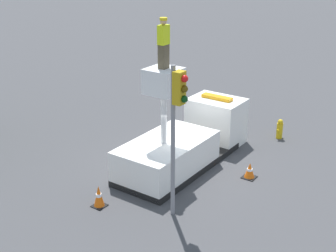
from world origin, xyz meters
TOP-DOWN VIEW (x-y plane):
  - ground_plane at (0.00, 0.00)m, footprint 120.00×120.00m
  - bucket_truck at (0.42, 0.00)m, footprint 6.64×2.32m
  - worker at (-1.04, 0.00)m, footprint 0.40×0.26m
  - traffic_light_pole at (-3.02, -1.91)m, footprint 0.34×0.57m
  - fire_hydrant at (4.93, -2.14)m, footprint 0.52×0.28m
  - traffic_cone_rear at (-4.07, 0.51)m, footprint 0.44×0.44m
  - traffic_cone_curbside at (0.70, -2.72)m, footprint 0.49×0.49m

SIDE VIEW (x-z plane):
  - ground_plane at x=0.00m, z-range 0.00..0.00m
  - traffic_cone_curbside at x=0.70m, z-range -0.02..0.59m
  - traffic_cone_rear at x=-4.07m, z-range -0.02..0.75m
  - fire_hydrant at x=4.93m, z-range -0.01..0.90m
  - bucket_truck at x=0.42m, z-range -1.23..2.96m
  - traffic_light_pole at x=-3.02m, z-range 1.04..6.03m
  - worker at x=-1.04m, z-range 4.20..5.95m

